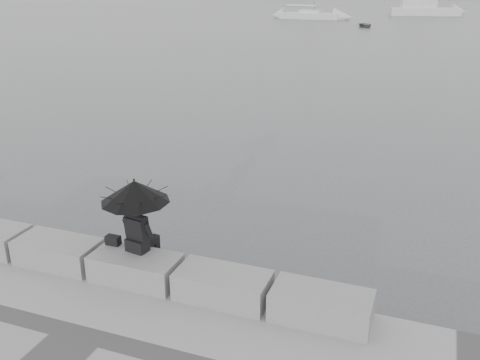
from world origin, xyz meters
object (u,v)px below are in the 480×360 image
at_px(sailboat_left, 310,15).
at_px(motor_cruiser, 425,9).
at_px(seated_person, 135,199).
at_px(dinghy, 365,25).

xyz_separation_m(sailboat_left, motor_cruiser, (14.70, 12.53, 0.38)).
bearing_deg(seated_person, motor_cruiser, 98.24).
relative_size(seated_person, motor_cruiser, 0.13).
height_order(seated_person, dinghy, seated_person).
distance_m(sailboat_left, dinghy, 13.65).
bearing_deg(sailboat_left, dinghy, -45.64).
bearing_deg(motor_cruiser, sailboat_left, -153.96).
relative_size(sailboat_left, dinghy, 4.66).
height_order(sailboat_left, motor_cruiser, sailboat_left).
bearing_deg(motor_cruiser, dinghy, -118.21).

